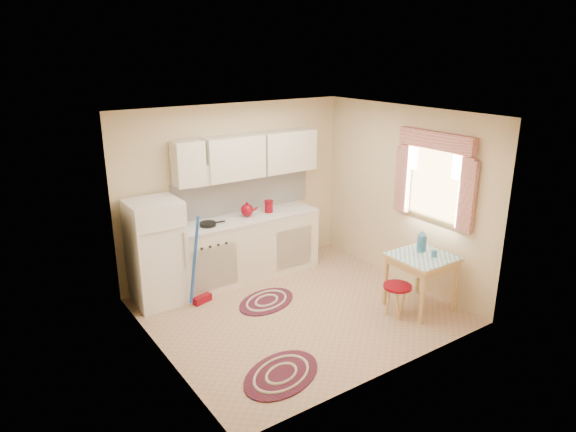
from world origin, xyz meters
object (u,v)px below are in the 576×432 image
object	(u,v)px
table	(420,282)
stool	(396,300)
fridge	(157,253)
base_cabinets	(245,249)

from	to	relation	value
table	stool	world-z (taller)	table
fridge	stool	size ratio (longest dim) A/B	3.33
base_cabinets	table	size ratio (longest dim) A/B	3.12
base_cabinets	stool	distance (m)	2.33
table	base_cabinets	bearing A→B (deg)	123.27
base_cabinets	stool	size ratio (longest dim) A/B	5.36
fridge	base_cabinets	size ratio (longest dim) A/B	0.62
fridge	stool	world-z (taller)	fridge
fridge	table	xyz separation A→B (m)	(2.71, -2.06, -0.34)
fridge	stool	bearing A→B (deg)	-41.54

